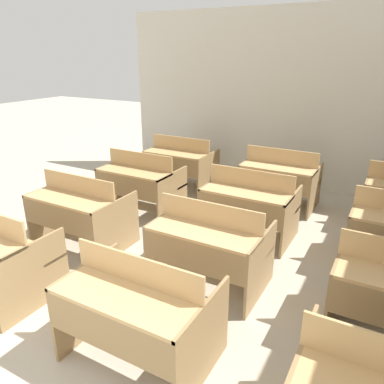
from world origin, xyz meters
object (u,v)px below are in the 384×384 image
at_px(bench_front_center, 138,309).
at_px(bench_third_left, 140,182).
at_px(bench_second_left, 80,211).
at_px(bench_second_center, 209,245).
at_px(bench_third_center, 249,204).
at_px(bench_back_center, 279,178).
at_px(bench_back_left, 180,163).

xyz_separation_m(bench_front_center, bench_third_left, (-1.77, 2.43, 0.00)).
bearing_deg(bench_third_left, bench_second_left, -90.07).
distance_m(bench_front_center, bench_third_left, 3.01).
bearing_deg(bench_front_center, bench_second_left, 146.35).
distance_m(bench_second_center, bench_third_left, 2.18).
xyz_separation_m(bench_third_left, bench_third_center, (1.76, -0.02, 0.00)).
xyz_separation_m(bench_third_left, bench_back_center, (1.78, 1.22, 0.00)).
relative_size(bench_front_center, bench_third_left, 1.00).
bearing_deg(bench_second_center, bench_third_center, 91.62).
bearing_deg(bench_front_center, bench_second_center, 89.22).
height_order(bench_second_left, bench_second_center, same).
height_order(bench_third_left, bench_back_left, same).
xyz_separation_m(bench_second_center, bench_back_center, (-0.01, 2.47, 0.00)).
bearing_deg(bench_back_center, bench_third_center, -91.27).
relative_size(bench_second_center, bench_third_left, 1.00).
distance_m(bench_second_center, bench_back_left, 3.04).
relative_size(bench_second_center, bench_back_center, 1.00).
xyz_separation_m(bench_front_center, bench_back_left, (-1.79, 3.64, 0.00)).
bearing_deg(bench_third_left, bench_back_center, 34.39).
bearing_deg(bench_second_center, bench_second_left, -179.95).
xyz_separation_m(bench_third_center, bench_back_left, (-1.77, 1.22, 0.00)).
bearing_deg(bench_back_center, bench_second_left, -125.82).
height_order(bench_second_center, bench_back_left, same).
relative_size(bench_second_left, bench_third_left, 1.00).
bearing_deg(bench_second_left, bench_second_center, 0.05).
height_order(bench_third_left, bench_third_center, same).
distance_m(bench_second_center, bench_third_center, 1.23).
relative_size(bench_front_center, bench_second_center, 1.00).
distance_m(bench_third_center, bench_back_left, 2.15).
bearing_deg(bench_back_left, bench_third_left, -89.40).
xyz_separation_m(bench_front_center, bench_back_center, (0.01, 3.65, 0.00)).
relative_size(bench_second_left, bench_back_center, 1.00).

